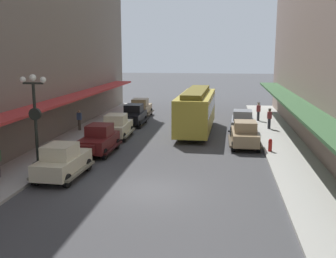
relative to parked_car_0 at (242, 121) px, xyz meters
The scene contains 16 objects.
ground_plane 15.21m from the parked_car_0, 108.65° to the right, with size 200.00×200.00×0.00m, color #424244.
sidewalk_left 18.98m from the parked_car_0, 130.66° to the right, with size 3.00×60.00×0.15m, color #A8A59E.
sidewalk_right 14.65m from the parked_car_0, 79.58° to the right, with size 3.00×60.00×0.15m, color #A8A59E.
parked_car_0 is the anchor object (origin of this frame).
parked_car_1 11.69m from the parked_car_0, 146.10° to the left, with size 2.21×4.29×1.84m.
parked_car_2 5.00m from the parked_car_0, 90.59° to the right, with size 2.20×4.28×1.84m.
parked_car_3 12.31m from the parked_car_0, 139.76° to the right, with size 2.19×4.28×1.84m.
parked_car_4 9.58m from the parked_car_0, 168.51° to the left, with size 2.16×4.27×1.84m.
parked_car_5 16.31m from the parked_car_0, 126.40° to the right, with size 2.26×4.30×1.84m.
parked_car_6 10.04m from the parked_car_0, 160.48° to the right, with size 2.26×4.30×1.84m.
streetcar 3.84m from the parked_car_0, behind, with size 2.76×9.66×3.46m.
lamp_post_with_clock 17.04m from the parked_car_0, 131.70° to the right, with size 1.42×0.44×5.16m.
fire_hydrant 6.67m from the parked_car_0, 77.04° to the right, with size 0.24×0.24×0.82m.
pedestrian_0 13.17m from the parked_car_0, behind, with size 0.36×0.24×1.64m.
pedestrian_2 5.30m from the parked_car_0, 71.67° to the left, with size 0.36×0.28×1.67m.
pedestrian_3 2.55m from the parked_car_0, 28.17° to the left, with size 0.36×0.28×1.67m.
Camera 1 is at (3.30, -17.53, 6.49)m, focal length 42.51 mm.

